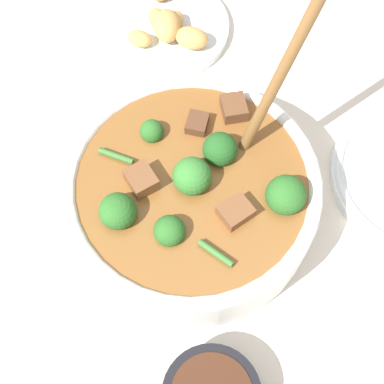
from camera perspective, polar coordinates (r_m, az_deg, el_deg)
name	(u,v)px	position (r m, az deg, el deg)	size (l,w,h in m)	color
ground_plane	(192,211)	(0.65, 0.00, -2.08)	(4.00, 4.00, 0.00)	silver
stew_bowl	(193,194)	(0.60, 0.06, -0.18)	(0.29, 0.28, 0.28)	white
food_plate	(165,26)	(0.80, -2.94, 17.29)	(0.19, 0.19, 0.05)	white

